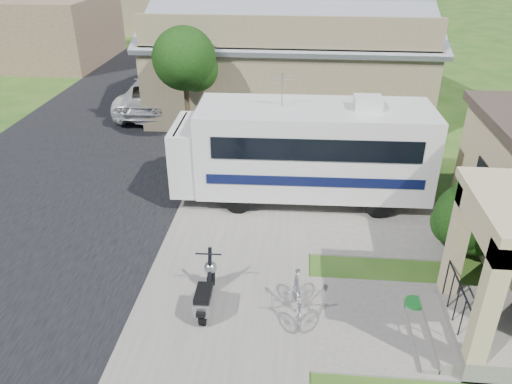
# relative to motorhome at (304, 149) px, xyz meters

# --- Properties ---
(ground) EXTENTS (120.00, 120.00, 0.00)m
(ground) POSITION_rel_motorhome_xyz_m (-0.78, -4.67, -1.72)
(ground) COLOR #204813
(street_slab) EXTENTS (9.00, 80.00, 0.02)m
(street_slab) POSITION_rel_motorhome_xyz_m (-8.28, 5.33, -1.71)
(street_slab) COLOR black
(street_slab) RESTS_ON ground
(sidewalk_slab) EXTENTS (4.00, 80.00, 0.06)m
(sidewalk_slab) POSITION_rel_motorhome_xyz_m (-1.78, 5.33, -1.69)
(sidewalk_slab) COLOR #625E58
(sidewalk_slab) RESTS_ON ground
(driveway_slab) EXTENTS (7.00, 6.00, 0.05)m
(driveway_slab) POSITION_rel_motorhome_xyz_m (0.72, -0.17, -1.69)
(driveway_slab) COLOR #625E58
(driveway_slab) RESTS_ON ground
(walk_slab) EXTENTS (4.00, 3.00, 0.05)m
(walk_slab) POSITION_rel_motorhome_xyz_m (2.22, -5.67, -1.69)
(walk_slab) COLOR #625E58
(walk_slab) RESTS_ON ground
(warehouse) EXTENTS (12.50, 8.40, 5.04)m
(warehouse) POSITION_rel_motorhome_xyz_m (-0.78, 9.30, 0.27)
(warehouse) COLOR brown
(warehouse) RESTS_ON ground
(distant_bldg_far) EXTENTS (10.00, 8.00, 4.00)m
(distant_bldg_far) POSITION_rel_motorhome_xyz_m (-17.78, 17.33, 0.28)
(distant_bldg_far) COLOR brown
(distant_bldg_far) RESTS_ON ground
(distant_bldg_near) EXTENTS (8.00, 7.00, 3.20)m
(distant_bldg_near) POSITION_rel_motorhome_xyz_m (-15.78, 29.33, -0.12)
(distant_bldg_near) COLOR brown
(distant_bldg_near) RESTS_ON ground
(street_tree_a) EXTENTS (2.44, 2.40, 4.58)m
(street_tree_a) POSITION_rel_motorhome_xyz_m (-4.47, 4.38, 1.53)
(street_tree_a) COLOR #2E2114
(street_tree_a) RESTS_ON ground
(street_tree_b) EXTENTS (2.44, 2.40, 4.73)m
(street_tree_b) POSITION_rel_motorhome_xyz_m (-4.47, 14.38, 1.68)
(street_tree_b) COLOR #2E2114
(street_tree_b) RESTS_ON ground
(street_tree_c) EXTENTS (2.44, 2.40, 4.42)m
(street_tree_c) POSITION_rel_motorhome_xyz_m (-4.47, 23.38, 1.39)
(street_tree_c) COLOR #2E2114
(street_tree_c) RESTS_ON ground
(motorhome) EXTENTS (7.86, 2.72, 4.00)m
(motorhome) POSITION_rel_motorhome_xyz_m (0.00, 0.00, 0.00)
(motorhome) COLOR silver
(motorhome) RESTS_ON ground
(shrub) EXTENTS (1.95, 1.86, 2.39)m
(shrub) POSITION_rel_motorhome_xyz_m (4.32, -2.73, -0.49)
(shrub) COLOR #2E2114
(shrub) RESTS_ON ground
(scooter) EXTENTS (0.60, 1.73, 1.14)m
(scooter) POSITION_rel_motorhome_xyz_m (-2.09, -5.56, -1.21)
(scooter) COLOR black
(scooter) RESTS_ON ground
(bicycle) EXTENTS (0.59, 1.65, 0.97)m
(bicycle) POSITION_rel_motorhome_xyz_m (-0.05, -5.53, -1.23)
(bicycle) COLOR #939499
(bicycle) RESTS_ON ground
(pickup_truck) EXTENTS (2.80, 5.91, 1.63)m
(pickup_truck) POSITION_rel_motorhome_xyz_m (-6.93, 8.18, -0.90)
(pickup_truck) COLOR silver
(pickup_truck) RESTS_ON ground
(van) EXTENTS (3.37, 6.24, 1.72)m
(van) POSITION_rel_motorhome_xyz_m (-7.13, 15.09, -0.86)
(van) COLOR silver
(van) RESTS_ON ground
(garden_hose) EXTENTS (0.45, 0.45, 0.20)m
(garden_hose) POSITION_rel_motorhome_xyz_m (2.62, -5.11, -1.61)
(garden_hose) COLOR #146722
(garden_hose) RESTS_ON ground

